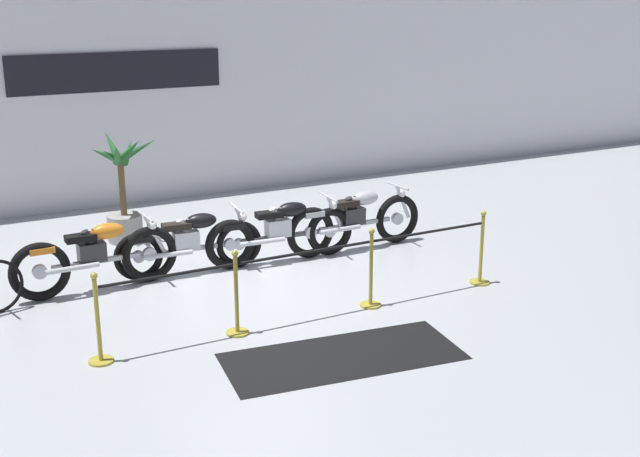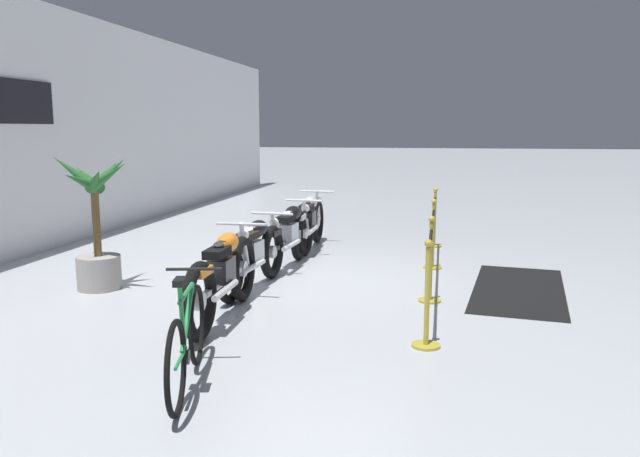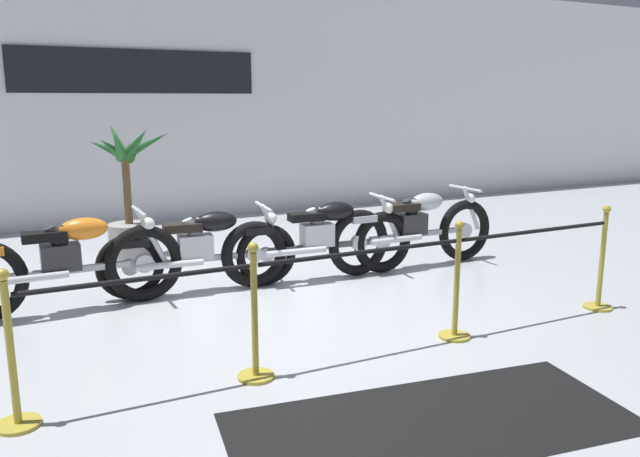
{
  "view_description": "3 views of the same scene",
  "coord_description": "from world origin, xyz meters",
  "px_view_note": "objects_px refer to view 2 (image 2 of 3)",
  "views": [
    {
      "loc": [
        -4.2,
        -9.83,
        3.97
      ],
      "look_at": [
        1.15,
        0.25,
        0.54
      ],
      "focal_mm": 45.0,
      "sensor_mm": 36.0,
      "label": 1
    },
    {
      "loc": [
        -8.41,
        -1.67,
        2.08
      ],
      "look_at": [
        1.31,
        0.23,
        0.49
      ],
      "focal_mm": 35.0,
      "sensor_mm": 36.0,
      "label": 2
    },
    {
      "loc": [
        -2.42,
        -5.73,
        2.07
      ],
      "look_at": [
        0.96,
        1.21,
        0.46
      ],
      "focal_mm": 35.0,
      "sensor_mm": 36.0,
      "label": 3
    }
  ],
  "objects_px": {
    "stanchion_far_left": "(431,250)",
    "floor_banner": "(519,289)",
    "motorcycle_silver_3": "(309,222)",
    "motorcycle_black_2": "(290,236)",
    "motorcycle_orange_0": "(224,275)",
    "stanchion_mid_left": "(430,273)",
    "potted_palm_left_of_row": "(97,231)",
    "stanchion_mid_right": "(433,245)",
    "bicycle": "(187,341)",
    "stanchion_far_right": "(434,227)",
    "motorcycle_black_1": "(254,253)"
  },
  "relations": [
    {
      "from": "motorcycle_black_1",
      "to": "motorcycle_silver_3",
      "type": "bearing_deg",
      "value": -3.76
    },
    {
      "from": "potted_palm_left_of_row",
      "to": "stanchion_mid_right",
      "type": "relative_size",
      "value": 1.72
    },
    {
      "from": "bicycle",
      "to": "stanchion_mid_left",
      "type": "xyz_separation_m",
      "value": [
        2.95,
        -1.88,
        -0.03
      ]
    },
    {
      "from": "stanchion_mid_left",
      "to": "stanchion_mid_right",
      "type": "distance_m",
      "value": 1.86
    },
    {
      "from": "stanchion_far_left",
      "to": "floor_banner",
      "type": "distance_m",
      "value": 1.6
    },
    {
      "from": "bicycle",
      "to": "stanchion_far_right",
      "type": "distance_m",
      "value": 6.87
    },
    {
      "from": "floor_banner",
      "to": "motorcycle_black_2",
      "type": "bearing_deg",
      "value": 83.71
    },
    {
      "from": "stanchion_far_right",
      "to": "floor_banner",
      "type": "height_order",
      "value": "stanchion_far_right"
    },
    {
      "from": "potted_palm_left_of_row",
      "to": "motorcycle_silver_3",
      "type": "bearing_deg",
      "value": -34.93
    },
    {
      "from": "motorcycle_orange_0",
      "to": "motorcycle_black_1",
      "type": "distance_m",
      "value": 1.35
    },
    {
      "from": "motorcycle_black_2",
      "to": "stanchion_mid_right",
      "type": "relative_size",
      "value": 2.24
    },
    {
      "from": "motorcycle_orange_0",
      "to": "stanchion_far_right",
      "type": "relative_size",
      "value": 2.17
    },
    {
      "from": "motorcycle_orange_0",
      "to": "stanchion_far_left",
      "type": "relative_size",
      "value": 0.42
    },
    {
      "from": "bicycle",
      "to": "stanchion_mid_right",
      "type": "bearing_deg",
      "value": -21.33
    },
    {
      "from": "motorcycle_orange_0",
      "to": "motorcycle_silver_3",
      "type": "relative_size",
      "value": 0.96
    },
    {
      "from": "motorcycle_orange_0",
      "to": "stanchion_mid_left",
      "type": "height_order",
      "value": "stanchion_mid_left"
    },
    {
      "from": "potted_palm_left_of_row",
      "to": "stanchion_far_left",
      "type": "relative_size",
      "value": 0.34
    },
    {
      "from": "motorcycle_silver_3",
      "to": "stanchion_far_left",
      "type": "xyz_separation_m",
      "value": [
        -2.99,
        -2.12,
        0.17
      ]
    },
    {
      "from": "motorcycle_orange_0",
      "to": "stanchion_far_left",
      "type": "height_order",
      "value": "stanchion_far_left"
    },
    {
      "from": "motorcycle_black_1",
      "to": "potted_palm_left_of_row",
      "type": "xyz_separation_m",
      "value": [
        -0.43,
        1.98,
        0.3
      ]
    },
    {
      "from": "stanchion_far_left",
      "to": "stanchion_mid_left",
      "type": "height_order",
      "value": "same"
    },
    {
      "from": "bicycle",
      "to": "motorcycle_orange_0",
      "type": "bearing_deg",
      "value": 10.69
    },
    {
      "from": "motorcycle_black_2",
      "to": "potted_palm_left_of_row",
      "type": "height_order",
      "value": "potted_palm_left_of_row"
    },
    {
      "from": "potted_palm_left_of_row",
      "to": "stanchion_far_right",
      "type": "xyz_separation_m",
      "value": [
        3.86,
        -4.27,
        -0.41
      ]
    },
    {
      "from": "motorcycle_black_1",
      "to": "bicycle",
      "type": "bearing_deg",
      "value": -172.54
    },
    {
      "from": "stanchion_far_right",
      "to": "potted_palm_left_of_row",
      "type": "bearing_deg",
      "value": 132.07
    },
    {
      "from": "stanchion_far_left",
      "to": "floor_banner",
      "type": "height_order",
      "value": "stanchion_far_left"
    },
    {
      "from": "motorcycle_black_2",
      "to": "stanchion_far_left",
      "type": "xyz_separation_m",
      "value": [
        -1.71,
        -2.15,
        0.19
      ]
    },
    {
      "from": "motorcycle_silver_3",
      "to": "floor_banner",
      "type": "height_order",
      "value": "motorcycle_silver_3"
    },
    {
      "from": "stanchion_mid_left",
      "to": "stanchion_far_right",
      "type": "relative_size",
      "value": 1.0
    },
    {
      "from": "motorcycle_black_2",
      "to": "stanchion_far_right",
      "type": "xyz_separation_m",
      "value": [
        2.05,
        -2.15,
        -0.11
      ]
    },
    {
      "from": "floor_banner",
      "to": "motorcycle_silver_3",
      "type": "bearing_deg",
      "value": 64.94
    },
    {
      "from": "motorcycle_black_1",
      "to": "stanchion_mid_left",
      "type": "relative_size",
      "value": 2.06
    },
    {
      "from": "bicycle",
      "to": "stanchion_mid_left",
      "type": "relative_size",
      "value": 1.61
    },
    {
      "from": "stanchion_far_left",
      "to": "bicycle",
      "type": "bearing_deg",
      "value": 146.54
    },
    {
      "from": "stanchion_far_left",
      "to": "motorcycle_black_1",
      "type": "bearing_deg",
      "value": 81.75
    },
    {
      "from": "stanchion_far_left",
      "to": "floor_banner",
      "type": "xyz_separation_m",
      "value": [
        0.91,
        -1.14,
        -0.65
      ]
    },
    {
      "from": "potted_palm_left_of_row",
      "to": "stanchion_mid_right",
      "type": "height_order",
      "value": "potted_palm_left_of_row"
    },
    {
      "from": "motorcycle_black_2",
      "to": "stanchion_mid_left",
      "type": "height_order",
      "value": "stanchion_mid_left"
    },
    {
      "from": "stanchion_far_left",
      "to": "stanchion_mid_right",
      "type": "height_order",
      "value": "same"
    },
    {
      "from": "stanchion_mid_left",
      "to": "motorcycle_orange_0",
      "type": "bearing_deg",
      "value": 116.86
    },
    {
      "from": "motorcycle_black_1",
      "to": "stanchion_mid_left",
      "type": "xyz_separation_m",
      "value": [
        -0.23,
        -2.29,
        -0.11
      ]
    },
    {
      "from": "motorcycle_black_1",
      "to": "floor_banner",
      "type": "height_order",
      "value": "motorcycle_black_1"
    },
    {
      "from": "motorcycle_orange_0",
      "to": "motorcycle_black_2",
      "type": "distance_m",
      "value": 2.73
    },
    {
      "from": "stanchion_far_right",
      "to": "floor_banner",
      "type": "relative_size",
      "value": 0.39
    },
    {
      "from": "stanchion_far_left",
      "to": "floor_banner",
      "type": "bearing_deg",
      "value": -51.26
    },
    {
      "from": "bicycle",
      "to": "floor_banner",
      "type": "xyz_separation_m",
      "value": [
        3.75,
        -3.01,
        -0.38
      ]
    },
    {
      "from": "motorcycle_black_1",
      "to": "stanchion_far_right",
      "type": "xyz_separation_m",
      "value": [
        3.43,
        -2.29,
        -0.11
      ]
    },
    {
      "from": "motorcycle_black_2",
      "to": "floor_banner",
      "type": "relative_size",
      "value": 0.88
    },
    {
      "from": "motorcycle_black_2",
      "to": "motorcycle_silver_3",
      "type": "bearing_deg",
      "value": -1.15
    }
  ]
}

